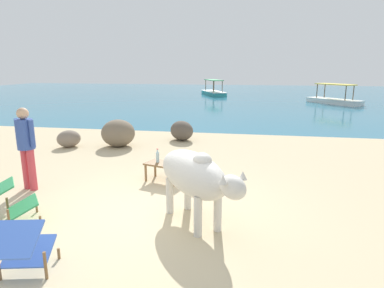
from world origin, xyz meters
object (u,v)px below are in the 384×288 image
(cow, at_px, (194,175))
(boat_teal, at_px, (214,92))
(deck_chair_near, at_px, (22,247))
(bottle, at_px, (158,157))
(boat_white, at_px, (334,100))
(deck_chair_far, at_px, (10,200))
(person_standing, at_px, (26,143))
(low_bench_table, at_px, (164,166))

(cow, xyz_separation_m, boat_teal, (-2.39, 23.89, -0.52))
(deck_chair_near, bearing_deg, bottle, -22.16)
(boat_white, bearing_deg, deck_chair_far, -65.33)
(bottle, relative_size, deck_chair_near, 0.34)
(boat_white, bearing_deg, boat_teal, -162.70)
(bottle, bearing_deg, person_standing, -157.54)
(low_bench_table, distance_m, boat_teal, 22.14)
(low_bench_table, distance_m, deck_chair_near, 3.57)
(boat_white, bearing_deg, deck_chair_near, -61.43)
(boat_teal, bearing_deg, person_standing, -27.10)
(boat_teal, bearing_deg, boat_white, 33.03)
(deck_chair_far, bearing_deg, cow, -29.43)
(bottle, bearing_deg, deck_chair_near, -99.54)
(low_bench_table, relative_size, boat_teal, 0.22)
(person_standing, relative_size, boat_teal, 0.42)
(low_bench_table, height_order, boat_white, boat_white)
(low_bench_table, height_order, boat_teal, boat_teal)
(bottle, height_order, boat_white, boat_white)
(bottle, xyz_separation_m, boat_white, (7.23, 16.63, -0.26))
(low_bench_table, bearing_deg, person_standing, -142.50)
(low_bench_table, height_order, bottle, bottle)
(deck_chair_near, bearing_deg, person_standing, 21.49)
(boat_white, bearing_deg, bottle, -63.72)
(low_bench_table, distance_m, deck_chair_far, 2.93)
(deck_chair_near, bearing_deg, deck_chair_far, 29.49)
(deck_chair_far, height_order, person_standing, person_standing)
(deck_chair_near, distance_m, deck_chair_far, 1.60)
(deck_chair_far, height_order, boat_teal, boat_teal)
(low_bench_table, bearing_deg, deck_chair_near, -84.82)
(boat_white, relative_size, boat_teal, 0.93)
(bottle, relative_size, boat_teal, 0.08)
(cow, xyz_separation_m, person_standing, (-3.43, 0.87, 0.17))
(person_standing, bearing_deg, bottle, -49.48)
(low_bench_table, distance_m, bottle, 0.24)
(low_bench_table, bearing_deg, deck_chair_far, -110.97)
(cow, xyz_separation_m, deck_chair_far, (-2.76, -0.52, -0.39))
(deck_chair_near, height_order, boat_teal, boat_teal)
(bottle, relative_size, boat_white, 0.08)
(cow, distance_m, deck_chair_near, 2.43)
(cow, height_order, deck_chair_far, cow)
(bottle, xyz_separation_m, boat_teal, (-1.29, 22.05, -0.26))
(bottle, bearing_deg, boat_white, 66.51)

